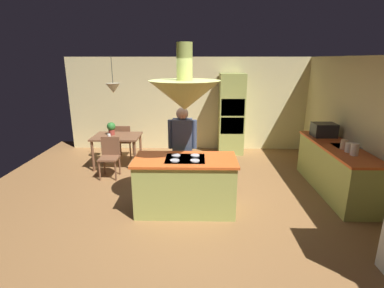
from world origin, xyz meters
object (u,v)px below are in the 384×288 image
object	(u,v)px
person_at_island	(183,145)
canister_tea	(344,144)
chair_by_back_wall	(124,139)
chair_facing_island	(110,154)
microwave_on_counter	(324,130)
canister_flour	(355,149)
cup_on_table	(109,136)
kitchen_island	(185,184)
oven_tower	(231,114)
potted_plant_on_table	(111,128)
canister_sugar	(349,147)
dining_table	(117,140)

from	to	relation	value
person_at_island	canister_tea	size ratio (longest dim) A/B	9.65
chair_by_back_wall	canister_tea	bearing A→B (deg)	154.76
chair_facing_island	canister_tea	bearing A→B (deg)	-11.08
microwave_on_counter	canister_flour	bearing A→B (deg)	-90.00
chair_facing_island	cup_on_table	bearing A→B (deg)	105.74
person_at_island	microwave_on_counter	bearing A→B (deg)	15.49
person_at_island	kitchen_island	bearing A→B (deg)	-83.49
oven_tower	microwave_on_counter	distance (m)	2.47
potted_plant_on_table	canister_tea	world-z (taller)	canister_tea
cup_on_table	chair_by_back_wall	bearing A→B (deg)	81.80
kitchen_island	person_at_island	bearing A→B (deg)	96.51
kitchen_island	canister_flour	distance (m)	2.90
canister_flour	canister_sugar	distance (m)	0.18
chair_facing_island	canister_flour	xyz separation A→B (m)	(4.54, -1.25, 0.53)
kitchen_island	cup_on_table	bearing A→B (deg)	133.79
oven_tower	canister_flour	xyz separation A→B (m)	(1.74, -3.02, -0.04)
oven_tower	canister_flour	world-z (taller)	oven_tower
oven_tower	person_at_island	xyz separation A→B (m)	(-1.18, -2.56, -0.12)
chair_by_back_wall	microwave_on_counter	size ratio (longest dim) A/B	1.89
dining_table	potted_plant_on_table	xyz separation A→B (m)	(-0.14, 0.09, 0.28)
kitchen_island	dining_table	distance (m)	2.71
canister_sugar	kitchen_island	bearing A→B (deg)	-171.87
chair_by_back_wall	canister_tea	size ratio (longest dim) A/B	5.08
dining_table	chair_by_back_wall	world-z (taller)	chair_by_back_wall
chair_facing_island	potted_plant_on_table	world-z (taller)	potted_plant_on_table
oven_tower	dining_table	distance (m)	3.05
potted_plant_on_table	canister_tea	bearing A→B (deg)	-18.93
chair_facing_island	canister_sugar	world-z (taller)	canister_sugar
canister_flour	canister_tea	world-z (taller)	canister_flour
kitchen_island	person_at_island	size ratio (longest dim) A/B	1.02
canister_flour	kitchen_island	bearing A→B (deg)	-175.46
canister_flour	canister_tea	bearing A→B (deg)	90.00
kitchen_island	canister_tea	xyz separation A→B (m)	(2.84, 0.59, 0.54)
chair_by_back_wall	cup_on_table	size ratio (longest dim) A/B	9.67
potted_plant_on_table	microwave_on_counter	size ratio (longest dim) A/B	0.65
canister_flour	chair_facing_island	bearing A→B (deg)	164.62
potted_plant_on_table	dining_table	bearing A→B (deg)	-32.75
potted_plant_on_table	cup_on_table	xyz separation A→B (m)	(0.02, -0.29, -0.12)
potted_plant_on_table	cup_on_table	bearing A→B (deg)	-85.58
cup_on_table	microwave_on_counter	distance (m)	4.68
chair_by_back_wall	canister_tea	world-z (taller)	canister_tea
oven_tower	canister_tea	xyz separation A→B (m)	(1.74, -2.66, -0.06)
person_at_island	microwave_on_counter	distance (m)	3.03
chair_by_back_wall	canister_sugar	xyz separation A→B (m)	(4.54, -2.32, 0.51)
chair_facing_island	potted_plant_on_table	size ratio (longest dim) A/B	2.90
chair_by_back_wall	potted_plant_on_table	size ratio (longest dim) A/B	2.90
kitchen_island	oven_tower	xyz separation A→B (m)	(1.10, 3.24, 0.60)
chair_facing_island	canister_sugar	distance (m)	4.69
canister_sugar	chair_facing_island	bearing A→B (deg)	166.75
canister_flour	dining_table	bearing A→B (deg)	157.57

